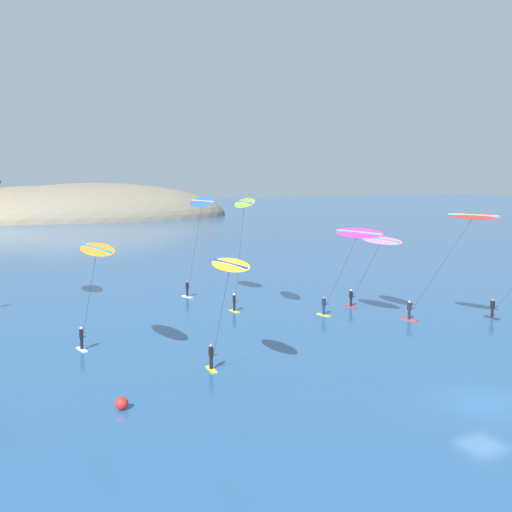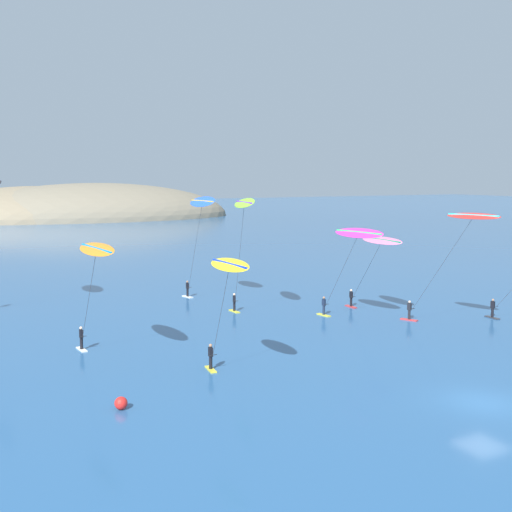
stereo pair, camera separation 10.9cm
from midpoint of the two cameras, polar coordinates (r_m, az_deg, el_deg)
ground_plane at (r=38.11m, az=19.60°, el=-12.18°), size 600.00×600.00×0.00m
headland_island at (r=196.94m, az=-16.27°, el=3.24°), size 89.50×54.02×20.69m
kitesurfer_yellow at (r=38.15m, az=-2.48°, el=-1.73°), size 1.24×5.82×7.51m
kitesurfer_orange at (r=43.06m, az=-14.04°, el=-0.05°), size 1.70×7.78×8.03m
kitesurfer_pink at (r=57.07m, az=10.96°, el=0.94°), size 1.77×8.28×7.11m
kitesurfer_blue at (r=62.02m, az=-4.85°, el=4.18°), size 1.52×7.01×10.46m
kitesurfer_magenta at (r=53.68m, az=8.93°, el=1.52°), size 2.10×7.75×8.11m
kitesurfer_lime at (r=54.63m, az=-1.07°, el=3.89°), size 2.21×6.72×10.55m
kitesurfer_red at (r=53.02m, az=18.25°, el=2.50°), size 2.85×8.69×9.54m
marker_buoy at (r=35.63m, az=-11.82°, el=-12.68°), size 0.70×0.70×0.70m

